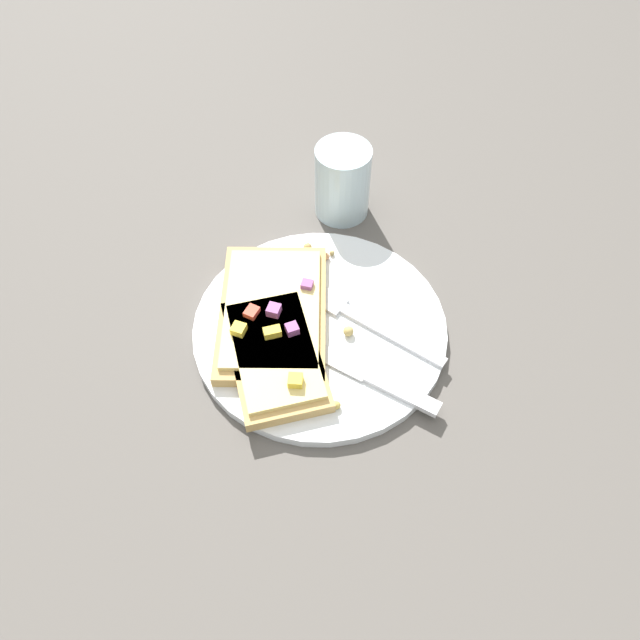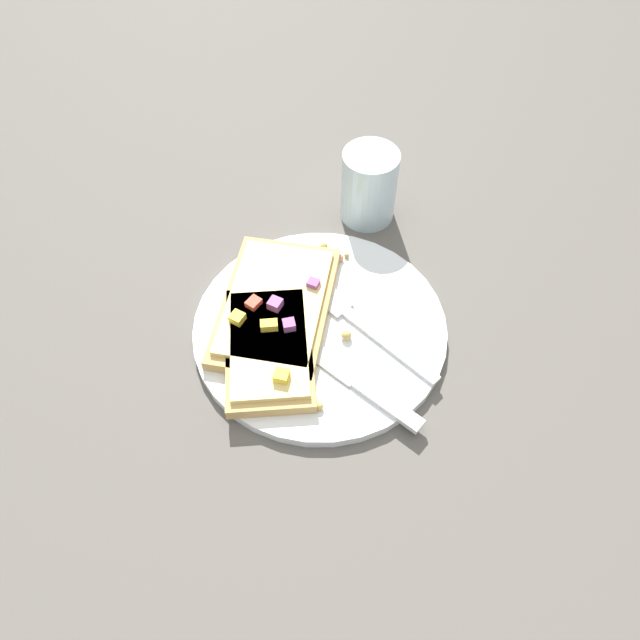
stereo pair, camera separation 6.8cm
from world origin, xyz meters
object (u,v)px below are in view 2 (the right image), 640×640
at_px(plate, 320,328).
at_px(fork, 355,318).
at_px(knife, 349,376).
at_px(pizza_slice_main, 275,305).
at_px(pizza_slice_corner, 269,347).
at_px(drinking_glass, 369,186).

bearing_deg(plate, fork, -73.02).
xyz_separation_m(knife, pizza_slice_main, (0.08, 0.09, 0.01)).
relative_size(pizza_slice_corner, drinking_glass, 1.76).
xyz_separation_m(plate, knife, (-0.06, -0.04, 0.01)).
distance_m(fork, pizza_slice_main, 0.09).
bearing_deg(plate, pizza_slice_main, 72.80).
distance_m(fork, knife, 0.07).
relative_size(knife, pizza_slice_main, 0.99).
bearing_deg(drinking_glass, pizza_slice_corner, 158.42).
height_order(plate, pizza_slice_corner, pizza_slice_corner).
xyz_separation_m(plate, fork, (0.01, -0.04, 0.01)).
bearing_deg(fork, pizza_slice_main, 35.73).
xyz_separation_m(fork, drinking_glass, (0.18, -0.00, 0.03)).
relative_size(fork, pizza_slice_corner, 1.04).
distance_m(knife, pizza_slice_corner, 0.09).
relative_size(fork, pizza_slice_main, 0.91).
relative_size(plate, fork, 1.62).
bearing_deg(knife, plate, -25.47).
bearing_deg(knife, pizza_slice_corner, 19.56).
bearing_deg(plate, pizza_slice_corner, 128.72).
xyz_separation_m(plate, pizza_slice_corner, (-0.04, 0.05, 0.02)).
bearing_deg(drinking_glass, knife, 178.94).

